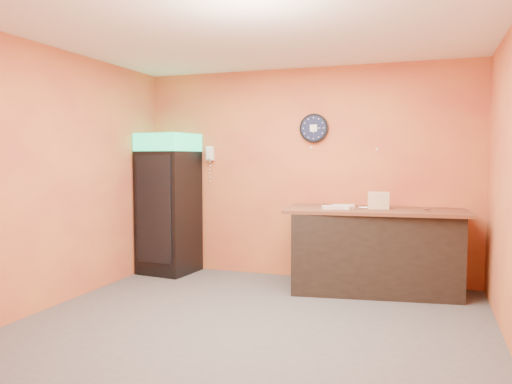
% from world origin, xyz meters
% --- Properties ---
extents(floor, '(4.50, 4.50, 0.00)m').
position_xyz_m(floor, '(0.00, 0.00, 0.00)').
color(floor, '#47474C').
rests_on(floor, ground).
extents(back_wall, '(4.50, 0.02, 2.80)m').
position_xyz_m(back_wall, '(0.00, 2.00, 1.40)').
color(back_wall, orange).
rests_on(back_wall, floor).
extents(left_wall, '(0.02, 4.00, 2.80)m').
position_xyz_m(left_wall, '(-2.25, 0.00, 1.40)').
color(left_wall, orange).
rests_on(left_wall, floor).
extents(ceiling, '(4.50, 4.00, 0.02)m').
position_xyz_m(ceiling, '(0.00, 0.00, 2.80)').
color(ceiling, white).
rests_on(ceiling, back_wall).
extents(beverage_cooler, '(0.75, 0.76, 1.95)m').
position_xyz_m(beverage_cooler, '(-1.85, 1.61, 0.95)').
color(beverage_cooler, black).
rests_on(beverage_cooler, floor).
extents(prep_counter, '(2.03, 1.13, 0.96)m').
position_xyz_m(prep_counter, '(0.98, 1.57, 0.48)').
color(prep_counter, black).
rests_on(prep_counter, floor).
extents(wall_clock, '(0.38, 0.06, 0.38)m').
position_xyz_m(wall_clock, '(0.14, 1.97, 2.00)').
color(wall_clock, black).
rests_on(wall_clock, back_wall).
extents(wall_phone, '(0.11, 0.10, 0.20)m').
position_xyz_m(wall_phone, '(-1.35, 1.95, 1.67)').
color(wall_phone, white).
rests_on(wall_phone, back_wall).
extents(butcher_paper, '(2.19, 1.14, 0.04)m').
position_xyz_m(butcher_paper, '(0.98, 1.57, 0.98)').
color(butcher_paper, brown).
rests_on(butcher_paper, prep_counter).
extents(sub_roll_stack, '(0.25, 0.14, 0.20)m').
position_xyz_m(sub_roll_stack, '(1.02, 1.54, 1.10)').
color(sub_roll_stack, beige).
rests_on(sub_roll_stack, butcher_paper).
extents(wrapped_sandwich_left, '(0.31, 0.22, 0.04)m').
position_xyz_m(wrapped_sandwich_left, '(0.53, 1.37, 1.02)').
color(wrapped_sandwich_left, silver).
rests_on(wrapped_sandwich_left, butcher_paper).
extents(wrapped_sandwich_mid, '(0.30, 0.21, 0.04)m').
position_xyz_m(wrapped_sandwich_mid, '(0.60, 1.43, 1.02)').
color(wrapped_sandwich_mid, silver).
rests_on(wrapped_sandwich_mid, butcher_paper).
extents(wrapped_sandwich_right, '(0.27, 0.14, 0.04)m').
position_xyz_m(wrapped_sandwich_right, '(0.60, 1.61, 1.02)').
color(wrapped_sandwich_right, silver).
rests_on(wrapped_sandwich_right, butcher_paper).
extents(kitchen_tool, '(0.06, 0.06, 0.06)m').
position_xyz_m(kitchen_tool, '(0.94, 1.57, 1.03)').
color(kitchen_tool, silver).
rests_on(kitchen_tool, butcher_paper).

